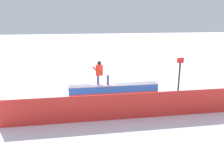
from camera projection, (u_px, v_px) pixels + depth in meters
ground_plane at (114, 95)px, 12.37m from camera, size 120.00×120.00×0.00m
grind_box at (114, 90)px, 12.29m from camera, size 5.22×0.86×0.67m
snowboarder at (100, 72)px, 11.92m from camera, size 1.54×0.60×1.40m
safety_fence at (129, 106)px, 9.28m from camera, size 10.94×0.58×1.19m
trail_marker at (179, 76)px, 12.09m from camera, size 0.40×0.10×2.23m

